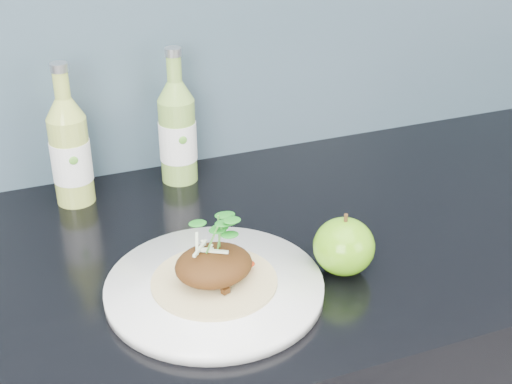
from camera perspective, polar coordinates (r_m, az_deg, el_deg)
dinner_plate at (r=0.91m, az=-3.34°, el=-7.65°), size 0.30×0.30×0.02m
pork_taco at (r=0.89m, az=-3.41°, el=-5.73°), size 0.16×0.16×0.10m
green_apple at (r=0.94m, az=7.05°, el=-4.34°), size 0.10×0.10×0.09m
cider_bottle_left at (r=1.12m, az=-14.64°, el=3.17°), size 0.07×0.07×0.22m
cider_bottle_right at (r=1.16m, az=-6.30°, el=4.80°), size 0.07×0.07×0.22m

